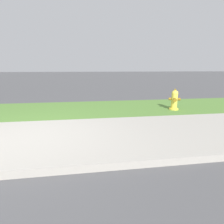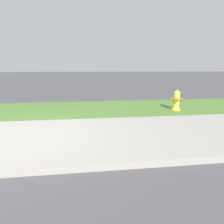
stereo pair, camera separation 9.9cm
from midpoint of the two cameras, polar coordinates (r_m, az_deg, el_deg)
The scene contains 4 objects.
ground_plane at distance 4.07m, azimuth -28.43°, elevation -7.78°, with size 120.00×120.00×0.00m, color #515154.
sidewalk_pavement at distance 4.07m, azimuth -28.43°, elevation -7.71°, with size 18.00×2.46×0.01m, color #ADA89E.
grass_verge at distance 6.42m, azimuth -20.90°, elevation 0.69°, with size 18.00×2.65×0.01m, color #568438.
fire_hydrant_mid_block at distance 6.32m, azimuth 19.28°, elevation 3.76°, with size 0.39×0.37×0.72m.
Camera 1 is at (1.37, -3.54, 1.41)m, focal length 28.00 mm.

